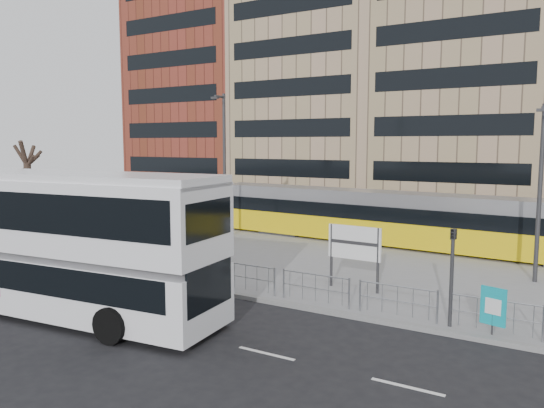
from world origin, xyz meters
The scene contains 16 objects.
ground centered at (0.00, 0.00, 0.00)m, with size 120.00×120.00×0.00m, color black.
plaza centered at (0.00, 12.00, 0.07)m, with size 64.00×24.00×0.15m, color gray.
kerb centered at (0.00, 0.05, 0.07)m, with size 64.00×0.25×0.17m, color gray.
building_row centered at (1.55, 34.27, 12.91)m, with size 70.40×18.40×31.20m.
pedestrian_barrier centered at (2.00, 0.50, 0.98)m, with size 32.07×0.07×1.10m.
road_markings centered at (1.00, -4.00, 0.01)m, with size 62.00×0.12×0.01m, color white.
double_decker_bus centered at (-1.98, -4.67, 2.65)m, with size 12.45×4.02×4.89m.
tram centered at (5.19, 12.51, 1.65)m, with size 25.52×4.16×3.00m.
station_sign centered at (5.79, 2.89, 1.90)m, with size 2.19×0.20×2.52m.
ad_panel centered at (11.25, 0.40, 1.00)m, with size 0.76×0.27×1.45m.
pedestrian centered at (-3.17, 3.02, 0.98)m, with size 0.61×0.40×1.67m, color black.
traffic_light_west centered at (-7.40, 0.93, 2.12)m, with size 0.17×0.20×3.10m.
traffic_light_east centered at (10.00, 0.50, 2.12)m, with size 0.22×0.24×3.10m.
lamp_post_west centered at (-5.00, 9.18, 4.81)m, with size 0.45×1.04×8.57m.
lamp_post_east centered at (11.80, 7.79, 4.16)m, with size 0.45×1.04×7.29m.
bare_tree centered at (-16.27, 4.13, 6.11)m, with size 4.94×4.94×8.21m.
Camera 1 is at (13.46, -16.16, 5.87)m, focal length 35.00 mm.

